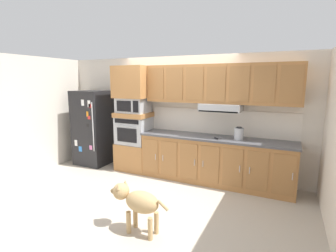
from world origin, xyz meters
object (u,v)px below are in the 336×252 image
(refrigerator, at_px, (93,128))
(electric_kettle, at_px, (239,134))
(dog, at_px, (137,201))
(microwave, at_px, (134,105))
(built_in_oven, at_px, (134,130))
(screwdriver, at_px, (217,138))

(refrigerator, relative_size, electric_kettle, 7.33)
(electric_kettle, bearing_deg, dog, -114.34)
(microwave, bearing_deg, electric_kettle, -1.18)
(refrigerator, relative_size, microwave, 2.73)
(built_in_oven, height_order, dog, built_in_oven)
(electric_kettle, xyz_separation_m, dog, (-0.92, -2.04, -0.60))
(screwdriver, bearing_deg, electric_kettle, 14.30)
(refrigerator, relative_size, built_in_oven, 2.51)
(microwave, xyz_separation_m, electric_kettle, (2.30, -0.05, -0.43))
(electric_kettle, height_order, dog, electric_kettle)
(refrigerator, distance_m, built_in_oven, 1.12)
(dog, bearing_deg, electric_kettle, -112.14)
(screwdriver, height_order, dog, screwdriver)
(refrigerator, xyz_separation_m, dog, (2.50, -2.02, -0.45))
(built_in_oven, xyz_separation_m, screwdriver, (1.91, -0.15, 0.03))
(microwave, relative_size, dog, 0.71)
(built_in_oven, bearing_deg, dog, -56.55)
(built_in_oven, relative_size, microwave, 1.09)
(screwdriver, distance_m, dog, 2.07)
(electric_kettle, distance_m, dog, 2.31)
(built_in_oven, relative_size, dog, 0.77)
(electric_kettle, relative_size, dog, 0.27)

